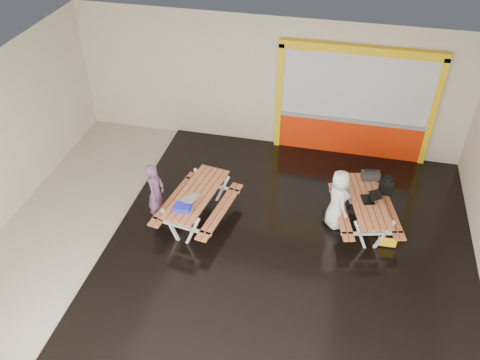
% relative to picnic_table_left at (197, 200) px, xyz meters
% --- Properties ---
extents(room, '(10.02, 8.02, 3.52)m').
position_rel_picnic_table_left_xyz_m(room, '(0.86, -0.51, 1.14)').
color(room, beige).
rests_on(room, ground).
extents(deck, '(7.50, 7.98, 0.05)m').
position_rel_picnic_table_left_xyz_m(deck, '(2.11, -0.51, -0.58)').
color(deck, black).
rests_on(deck, room).
extents(kiosk, '(3.88, 0.16, 3.00)m').
position_rel_picnic_table_left_xyz_m(kiosk, '(3.06, 3.42, 0.83)').
color(kiosk, red).
rests_on(kiosk, room).
extents(picnic_table_left, '(1.65, 2.18, 0.80)m').
position_rel_picnic_table_left_xyz_m(picnic_table_left, '(0.00, 0.00, 0.00)').
color(picnic_table_left, '#CF7343').
rests_on(picnic_table_left, deck).
extents(picnic_table_right, '(1.70, 2.14, 0.75)m').
position_rel_picnic_table_left_xyz_m(picnic_table_right, '(3.56, 0.65, -0.03)').
color(picnic_table_right, '#CF7343').
rests_on(picnic_table_right, deck).
extents(person_left, '(0.35, 0.53, 1.44)m').
position_rel_picnic_table_left_xyz_m(person_left, '(-0.83, -0.24, 0.22)').
color(person_left, '#684368').
rests_on(person_left, deck).
extents(person_right, '(0.68, 0.81, 1.40)m').
position_rel_picnic_table_left_xyz_m(person_right, '(2.96, 0.48, 0.18)').
color(person_right, white).
rests_on(person_right, deck).
extents(laptop_left, '(0.46, 0.44, 0.16)m').
position_rel_picnic_table_left_xyz_m(laptop_left, '(-0.08, -0.32, 0.24)').
color(laptop_left, silver).
rests_on(laptop_left, picnic_table_left).
extents(laptop_right, '(0.46, 0.43, 0.16)m').
position_rel_picnic_table_left_xyz_m(laptop_right, '(3.63, 0.65, 0.20)').
color(laptop_right, black).
rests_on(laptop_right, picnic_table_right).
extents(blue_pouch, '(0.35, 0.25, 0.10)m').
position_rel_picnic_table_left_xyz_m(blue_pouch, '(-0.12, -0.58, 0.24)').
color(blue_pouch, '#2027D3').
rests_on(blue_pouch, picnic_table_left).
extents(toolbox, '(0.43, 0.26, 0.23)m').
position_rel_picnic_table_left_xyz_m(toolbox, '(3.60, 1.40, 0.24)').
color(toolbox, black).
rests_on(toolbox, picnic_table_right).
extents(backpack, '(0.29, 0.19, 0.48)m').
position_rel_picnic_table_left_xyz_m(backpack, '(3.98, 1.32, 0.08)').
color(backpack, black).
rests_on(backpack, picnic_table_right).
extents(dark_case, '(0.38, 0.29, 0.14)m').
position_rel_picnic_table_left_xyz_m(dark_case, '(2.87, 0.68, -0.49)').
color(dark_case, black).
rests_on(dark_case, deck).
extents(fluke_bag, '(0.38, 0.26, 0.32)m').
position_rel_picnic_table_left_xyz_m(fluke_bag, '(4.09, 0.13, -0.41)').
color(fluke_bag, black).
rests_on(fluke_bag, deck).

